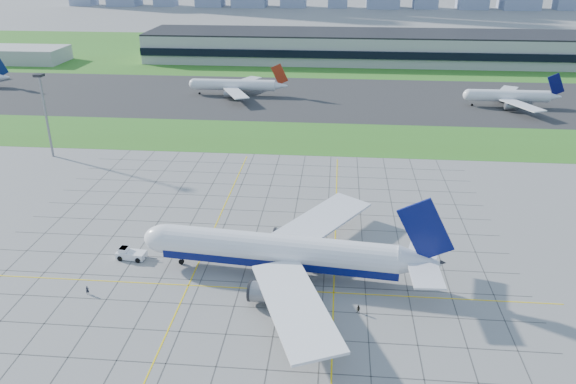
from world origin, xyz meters
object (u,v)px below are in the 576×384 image
at_px(crew_near, 87,290).
at_px(crew_far, 358,309).
at_px(pushback_tug, 130,254).
at_px(distant_jet_2, 510,96).
at_px(light_mast, 44,105).
at_px(airliner, 282,252).
at_px(distant_jet_1, 236,85).

bearing_deg(crew_near, crew_far, -38.94).
bearing_deg(pushback_tug, crew_near, -98.46).
bearing_deg(distant_jet_2, crew_far, -113.80).
height_order(crew_far, distant_jet_2, distant_jet_2).
xyz_separation_m(light_mast, pushback_tug, (45.34, -58.08, -15.10)).
distance_m(light_mast, crew_near, 84.35).
distance_m(airliner, crew_far, 19.35).
bearing_deg(crew_near, light_mast, 83.08).
bearing_deg(distant_jet_1, light_mast, -118.05).
bearing_deg(pushback_tug, distant_jet_1, 96.69).
bearing_deg(light_mast, distant_jet_2, 24.76).
xyz_separation_m(pushback_tug, distant_jet_2, (111.18, 130.26, 3.41)).
relative_size(distant_jet_1, distant_jet_2, 1.00).
height_order(crew_near, crew_far, crew_near).
height_order(light_mast, pushback_tug, light_mast).
bearing_deg(crew_near, pushback_tug, 38.44).
bearing_deg(light_mast, distant_jet_1, 61.95).
height_order(crew_near, distant_jet_1, distant_jet_1).
height_order(airliner, crew_far, airliner).
relative_size(crew_far, distant_jet_1, 0.04).
bearing_deg(distant_jet_1, crew_far, -72.32).
bearing_deg(distant_jet_1, crew_near, -90.52).
distance_m(pushback_tug, distant_jet_1, 139.37).
height_order(pushback_tug, crew_far, pushback_tug).
xyz_separation_m(distant_jet_1, distant_jet_2, (113.24, -9.05, -0.00)).
relative_size(pushback_tug, distant_jet_2, 0.21).
xyz_separation_m(pushback_tug, distant_jet_1, (-2.06, 139.31, 3.41)).
height_order(pushback_tug, crew_near, pushback_tug).
xyz_separation_m(crew_near, crew_far, (50.55, -1.49, -0.02)).
height_order(light_mast, crew_far, light_mast).
bearing_deg(distant_jet_2, crew_near, -128.56).
bearing_deg(distant_jet_1, distant_jet_2, -4.57).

